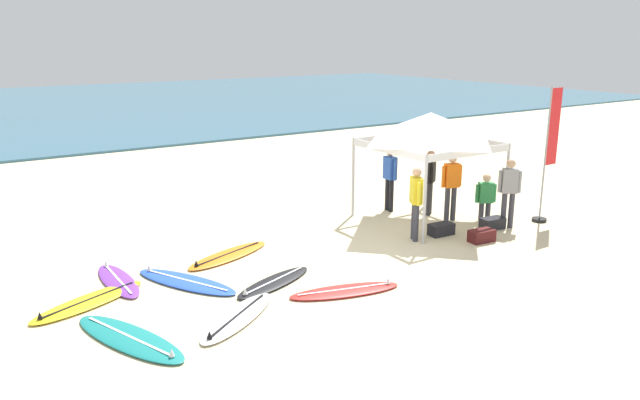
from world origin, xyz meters
name	(u,v)px	position (x,y,z in m)	size (l,w,h in m)	color
ground_plane	(359,258)	(0.00, 0.00, 0.00)	(80.00, 80.00, 0.00)	beige
sea	(52,107)	(0.00, 33.18, 0.05)	(80.00, 36.00, 0.10)	#386B84
canopy_tent	(430,127)	(3.13, 1.31, 2.39)	(2.82, 2.82, 2.75)	#B7B7BC
surfboard_yellow	(88,302)	(-5.36, 0.80, 0.04)	(2.30, 1.39, 0.19)	yellow
surfboard_black	(274,282)	(-2.20, -0.24, 0.04)	(2.01, 1.17, 0.19)	black
surfboard_blue	(186,282)	(-3.59, 0.72, 0.04)	(1.61, 2.38, 0.19)	blue
surfboard_orange	(228,255)	(-2.29, 1.60, 0.04)	(2.28, 1.30, 0.19)	orange
surfboard_white	(238,317)	(-3.44, -1.21, 0.04)	(2.07, 1.66, 0.19)	white
surfboard_teal	(129,338)	(-5.16, -0.96, 0.04)	(1.46, 2.55, 0.19)	#19847F
surfboard_red	(345,291)	(-1.30, -1.31, 0.04)	(2.19, 1.11, 0.19)	red
surfboard_purple	(118,280)	(-4.65, 1.49, 0.04)	(0.55, 1.98, 0.19)	purple
person_orange	(451,183)	(3.58, 0.93, 0.99)	(0.53, 0.32, 1.71)	#383842
person_yellow	(416,199)	(1.79, 0.26, 0.99)	(0.36, 0.50, 1.71)	#383842
person_blue	(390,175)	(2.87, 2.48, 0.99)	(0.26, 0.55, 1.71)	black
person_black	(430,178)	(3.52, 1.64, 0.99)	(0.47, 0.38, 1.71)	#2D2D33
person_grey	(509,188)	(4.33, -0.27, 0.99)	(0.45, 0.40, 1.71)	#383842
person_green	(486,195)	(4.40, 0.51, 0.66)	(0.50, 0.36, 1.20)	#383842
banner_flag	(548,160)	(5.55, -0.38, 1.57)	(0.60, 0.36, 3.40)	#99999E
gear_bag_near_tent	(441,229)	(2.57, 0.19, 0.14)	(0.60, 0.32, 0.28)	#232328
gear_bag_by_pole	(482,236)	(2.99, -0.68, 0.14)	(0.60, 0.32, 0.28)	#4C1919
gear_bag_on_sand	(492,223)	(3.95, -0.16, 0.14)	(0.60, 0.32, 0.28)	#232328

